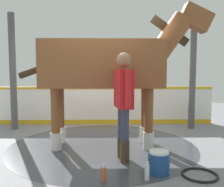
# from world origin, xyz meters

# --- Properties ---
(ground_plane) EXTENTS (16.00, 16.00, 0.02)m
(ground_plane) POSITION_xyz_m (0.00, 0.00, -0.01)
(ground_plane) COLOR gray
(wet_patch) EXTENTS (3.59, 3.59, 0.00)m
(wet_patch) POSITION_xyz_m (0.26, -0.15, 0.00)
(wet_patch) COLOR #42444C
(wet_patch) RESTS_ON ground
(barrier_wall) EXTENTS (4.55, 3.85, 1.01)m
(barrier_wall) POSITION_xyz_m (-1.03, 1.38, 0.47)
(barrier_wall) COLOR white
(barrier_wall) RESTS_ON ground
(roof_post_near) EXTENTS (0.16, 0.16, 2.84)m
(roof_post_near) POSITION_xyz_m (1.02, 2.38, 1.42)
(roof_post_near) COLOR #4C4C51
(roof_post_near) RESTS_ON ground
(roof_post_far) EXTENTS (0.16, 0.16, 2.84)m
(roof_post_far) POSITION_xyz_m (-2.36, -0.47, 1.42)
(roof_post_far) COLOR #4C4C51
(roof_post_far) RESTS_ON ground
(horse) EXTENTS (2.91, 2.50, 2.71)m
(horse) POSITION_xyz_m (0.36, -0.06, 1.54)
(horse) COLOR brown
(horse) RESTS_ON ground
(handler) EXTENTS (0.55, 0.49, 1.74)m
(handler) POSITION_xyz_m (1.04, -0.52, 1.01)
(handler) COLOR #47331E
(handler) RESTS_ON ground
(wash_bucket) EXTENTS (0.30, 0.30, 0.33)m
(wash_bucket) POSITION_xyz_m (1.75, -0.64, 0.16)
(wash_bucket) COLOR #1E478C
(wash_bucket) RESTS_ON ground
(bottle_shampoo) EXTENTS (0.06, 0.06, 0.25)m
(bottle_shampoo) POSITION_xyz_m (1.74, -0.94, 0.12)
(bottle_shampoo) COLOR white
(bottle_shampoo) RESTS_ON ground
(bottle_spray) EXTENTS (0.06, 0.06, 0.24)m
(bottle_spray) POSITION_xyz_m (1.32, -1.34, 0.11)
(bottle_spray) COLOR #CC5933
(bottle_spray) RESTS_ON ground
(hose_coil) EXTENTS (0.50, 0.50, 0.03)m
(hose_coil) POSITION_xyz_m (2.24, -0.37, 0.02)
(hose_coil) COLOR black
(hose_coil) RESTS_ON ground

